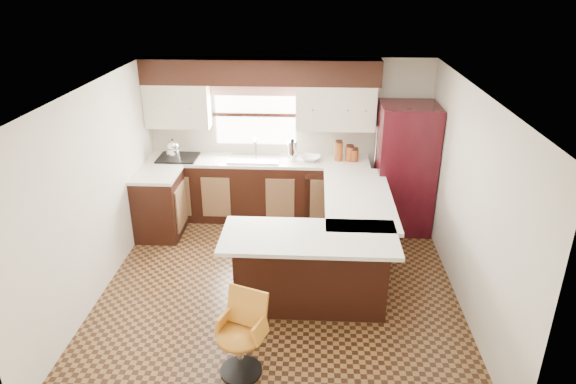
# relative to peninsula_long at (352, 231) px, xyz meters

# --- Properties ---
(floor) EXTENTS (4.40, 4.40, 0.00)m
(floor) POSITION_rel_peninsula_long_xyz_m (-0.90, -0.62, -0.45)
(floor) COLOR #49301A
(floor) RESTS_ON ground
(ceiling) EXTENTS (4.40, 4.40, 0.00)m
(ceiling) POSITION_rel_peninsula_long_xyz_m (-0.90, -0.62, 1.95)
(ceiling) COLOR silver
(ceiling) RESTS_ON wall_back
(wall_back) EXTENTS (4.40, 0.00, 4.40)m
(wall_back) POSITION_rel_peninsula_long_xyz_m (-0.90, 1.58, 0.75)
(wall_back) COLOR beige
(wall_back) RESTS_ON floor
(wall_front) EXTENTS (4.40, 0.00, 4.40)m
(wall_front) POSITION_rel_peninsula_long_xyz_m (-0.90, -2.83, 0.75)
(wall_front) COLOR beige
(wall_front) RESTS_ON floor
(wall_left) EXTENTS (0.00, 4.40, 4.40)m
(wall_left) POSITION_rel_peninsula_long_xyz_m (-3.00, -0.62, 0.75)
(wall_left) COLOR beige
(wall_left) RESTS_ON floor
(wall_right) EXTENTS (0.00, 4.40, 4.40)m
(wall_right) POSITION_rel_peninsula_long_xyz_m (1.20, -0.62, 0.75)
(wall_right) COLOR beige
(wall_right) RESTS_ON floor
(base_cab_back) EXTENTS (3.30, 0.60, 0.90)m
(base_cab_back) POSITION_rel_peninsula_long_xyz_m (-1.35, 1.28, 0.00)
(base_cab_back) COLOR black
(base_cab_back) RESTS_ON floor
(base_cab_left) EXTENTS (0.60, 0.70, 0.90)m
(base_cab_left) POSITION_rel_peninsula_long_xyz_m (-2.70, 0.62, 0.00)
(base_cab_left) COLOR black
(base_cab_left) RESTS_ON floor
(counter_back) EXTENTS (3.30, 0.60, 0.04)m
(counter_back) POSITION_rel_peninsula_long_xyz_m (-1.35, 1.28, 0.47)
(counter_back) COLOR silver
(counter_back) RESTS_ON base_cab_back
(counter_left) EXTENTS (0.60, 0.70, 0.04)m
(counter_left) POSITION_rel_peninsula_long_xyz_m (-2.70, 0.62, 0.47)
(counter_left) COLOR silver
(counter_left) RESTS_ON base_cab_left
(soffit) EXTENTS (3.40, 0.35, 0.36)m
(soffit) POSITION_rel_peninsula_long_xyz_m (-1.30, 1.40, 1.77)
(soffit) COLOR black
(soffit) RESTS_ON wall_back
(upper_cab_left) EXTENTS (0.94, 0.35, 0.64)m
(upper_cab_left) POSITION_rel_peninsula_long_xyz_m (-2.52, 1.40, 1.27)
(upper_cab_left) COLOR beige
(upper_cab_left) RESTS_ON wall_back
(upper_cab_right) EXTENTS (1.14, 0.35, 0.64)m
(upper_cab_right) POSITION_rel_peninsula_long_xyz_m (-0.22, 1.40, 1.27)
(upper_cab_right) COLOR beige
(upper_cab_right) RESTS_ON wall_back
(window_pane) EXTENTS (1.20, 0.02, 0.90)m
(window_pane) POSITION_rel_peninsula_long_xyz_m (-1.40, 1.56, 1.10)
(window_pane) COLOR white
(window_pane) RESTS_ON wall_back
(valance) EXTENTS (1.30, 0.06, 0.18)m
(valance) POSITION_rel_peninsula_long_xyz_m (-1.40, 1.52, 1.49)
(valance) COLOR #D19B93
(valance) RESTS_ON wall_back
(sink) EXTENTS (0.75, 0.45, 0.03)m
(sink) POSITION_rel_peninsula_long_xyz_m (-1.40, 1.25, 0.51)
(sink) COLOR #B2B2B7
(sink) RESTS_ON counter_back
(dishwasher) EXTENTS (0.58, 0.03, 0.78)m
(dishwasher) POSITION_rel_peninsula_long_xyz_m (-0.35, 0.99, -0.02)
(dishwasher) COLOR black
(dishwasher) RESTS_ON floor
(cooktop) EXTENTS (0.58, 0.50, 0.02)m
(cooktop) POSITION_rel_peninsula_long_xyz_m (-2.55, 1.25, 0.51)
(cooktop) COLOR black
(cooktop) RESTS_ON counter_back
(peninsula_long) EXTENTS (0.60, 1.95, 0.90)m
(peninsula_long) POSITION_rel_peninsula_long_xyz_m (0.00, 0.00, 0.00)
(peninsula_long) COLOR black
(peninsula_long) RESTS_ON floor
(peninsula_return) EXTENTS (1.65, 0.60, 0.90)m
(peninsula_return) POSITION_rel_peninsula_long_xyz_m (-0.53, -0.97, 0.00)
(peninsula_return) COLOR black
(peninsula_return) RESTS_ON floor
(counter_pen_long) EXTENTS (0.84, 1.95, 0.04)m
(counter_pen_long) POSITION_rel_peninsula_long_xyz_m (0.05, 0.00, 0.47)
(counter_pen_long) COLOR silver
(counter_pen_long) RESTS_ON peninsula_long
(counter_pen_return) EXTENTS (1.89, 0.84, 0.04)m
(counter_pen_return) POSITION_rel_peninsula_long_xyz_m (-0.55, -1.06, 0.47)
(counter_pen_return) COLOR silver
(counter_pen_return) RESTS_ON peninsula_return
(refrigerator) EXTENTS (0.80, 0.76, 1.86)m
(refrigerator) POSITION_rel_peninsula_long_xyz_m (0.78, 1.06, 0.48)
(refrigerator) COLOR #370910
(refrigerator) RESTS_ON floor
(bar_chair) EXTENTS (0.57, 0.57, 0.83)m
(bar_chair) POSITION_rel_peninsula_long_xyz_m (-1.17, -2.09, -0.04)
(bar_chair) COLOR orange
(bar_chair) RESTS_ON floor
(kettle) EXTENTS (0.21, 0.21, 0.28)m
(kettle) POSITION_rel_peninsula_long_xyz_m (-2.61, 1.26, 0.66)
(kettle) COLOR silver
(kettle) RESTS_ON cooktop
(percolator) EXTENTS (0.14, 0.14, 0.29)m
(percolator) POSITION_rel_peninsula_long_xyz_m (-0.84, 1.28, 0.64)
(percolator) COLOR silver
(percolator) RESTS_ON counter_back
(mixing_bowl) EXTENTS (0.33, 0.33, 0.07)m
(mixing_bowl) POSITION_rel_peninsula_long_xyz_m (-0.56, 1.28, 0.53)
(mixing_bowl) COLOR white
(mixing_bowl) RESTS_ON counter_back
(canister_large) EXTENTS (0.12, 0.12, 0.28)m
(canister_large) POSITION_rel_peninsula_long_xyz_m (-0.15, 1.30, 0.63)
(canister_large) COLOR brown
(canister_large) RESTS_ON counter_back
(canister_med) EXTENTS (0.13, 0.13, 0.21)m
(canister_med) POSITION_rel_peninsula_long_xyz_m (0.01, 1.30, 0.60)
(canister_med) COLOR brown
(canister_med) RESTS_ON counter_back
(canister_small) EXTENTS (0.14, 0.14, 0.17)m
(canister_small) POSITION_rel_peninsula_long_xyz_m (0.07, 1.30, 0.58)
(canister_small) COLOR brown
(canister_small) RESTS_ON counter_back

